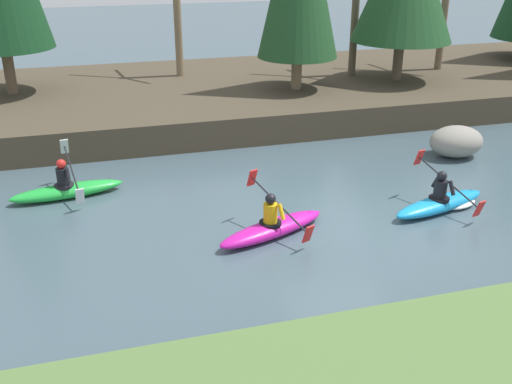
# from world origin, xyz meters

# --- Properties ---
(ground_plane) EXTENTS (90.00, 90.00, 0.00)m
(ground_plane) POSITION_xyz_m (0.00, 0.00, 0.00)
(ground_plane) COLOR #425660
(riverbank_far) EXTENTS (44.00, 9.29, 0.93)m
(riverbank_far) POSITION_xyz_m (0.00, 10.12, 0.46)
(riverbank_far) COLOR #473D2D
(riverbank_far) RESTS_ON ground
(bare_tree_mid_upstream) EXTENTS (2.86, 2.83, 5.13)m
(bare_tree_mid_upstream) POSITION_xyz_m (-1.78, 11.77, 3.35)
(bare_tree_mid_upstream) COLOR #7A664C
(bare_tree_mid_upstream) RESTS_ON riverbank_far
(bare_tree_mid_downstream) EXTENTS (2.61, 2.58, 4.64)m
(bare_tree_mid_downstream) POSITION_xyz_m (4.62, 10.08, 3.12)
(bare_tree_mid_downstream) COLOR brown
(bare_tree_mid_downstream) RESTS_ON riverbank_far
(bare_tree_downstream) EXTENTS (2.78, 2.74, 4.97)m
(bare_tree_downstream) POSITION_xyz_m (8.40, 10.09, 3.27)
(bare_tree_downstream) COLOR brown
(bare_tree_downstream) RESTS_ON riverbank_far
(kayaker_lead) EXTENTS (2.77, 2.04, 1.20)m
(kayaker_lead) POSITION_xyz_m (2.47, -0.03, 0.20)
(kayaker_lead) COLOR #1993D6
(kayaker_lead) RESTS_ON ground
(kayaker_middle) EXTENTS (2.73, 1.99, 1.20)m
(kayaker_middle) POSITION_xyz_m (-1.79, -0.19, 0.22)
(kayaker_middle) COLOR #C61999
(kayaker_middle) RESTS_ON ground
(kayaker_trailing) EXTENTS (2.80, 2.07, 1.20)m
(kayaker_trailing) POSITION_xyz_m (-6.04, 3.14, 0.22)
(kayaker_trailing) COLOR green
(kayaker_trailing) RESTS_ON ground
(boulder_midstream) EXTENTS (1.59, 1.25, 0.90)m
(boulder_midstream) POSITION_xyz_m (4.81, 3.10, 0.45)
(boulder_midstream) COLOR gray
(boulder_midstream) RESTS_ON ground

